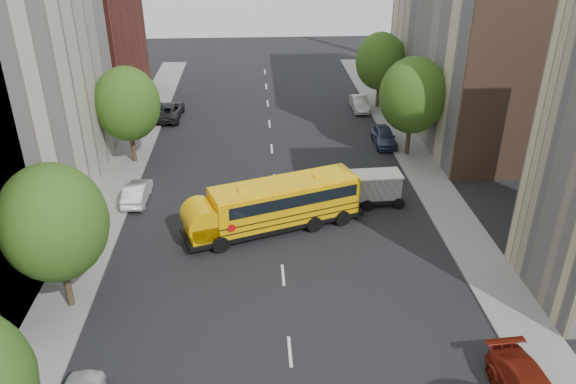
{
  "coord_description": "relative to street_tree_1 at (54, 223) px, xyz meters",
  "views": [
    {
      "loc": [
        -1.28,
        -27.57,
        18.49
      ],
      "look_at": [
        0.52,
        2.0,
        3.13
      ],
      "focal_mm": 35.0,
      "sensor_mm": 36.0,
      "label": 1
    }
  ],
  "objects": [
    {
      "name": "ground",
      "position": [
        11.0,
        4.0,
        -4.95
      ],
      "size": [
        120.0,
        120.0,
        0.0
      ],
      "primitive_type": "plane",
      "color": "black",
      "rests_on": "ground"
    },
    {
      "name": "sidewalk_left",
      "position": [
        -0.5,
        9.0,
        -4.89
      ],
      "size": [
        3.0,
        80.0,
        0.12
      ],
      "primitive_type": "cube",
      "color": "slate",
      "rests_on": "ground"
    },
    {
      "name": "sidewalk_right",
      "position": [
        22.5,
        9.0,
        -4.89
      ],
      "size": [
        3.0,
        80.0,
        0.12
      ],
      "primitive_type": "cube",
      "color": "slate",
      "rests_on": "ground"
    },
    {
      "name": "lane_markings",
      "position": [
        11.0,
        14.0,
        -4.95
      ],
      "size": [
        0.15,
        64.0,
        0.01
      ],
      "primitive_type": "cube",
      "color": "silver",
      "rests_on": "ground"
    },
    {
      "name": "building_left_redbrick",
      "position": [
        -7.0,
        32.0,
        1.55
      ],
      "size": [
        10.0,
        15.0,
        13.0
      ],
      "primitive_type": "cube",
      "color": "maroon",
      "rests_on": "ground"
    },
    {
      "name": "building_right_far",
      "position": [
        29.0,
        24.0,
        4.05
      ],
      "size": [
        10.0,
        22.0,
        18.0
      ],
      "primitive_type": "cube",
      "color": "beige",
      "rests_on": "ground"
    },
    {
      "name": "building_right_sidewall",
      "position": [
        29.0,
        13.0,
        4.05
      ],
      "size": [
        10.1,
        0.3,
        18.0
      ],
      "primitive_type": "cube",
      "color": "brown",
      "rests_on": "ground"
    },
    {
      "name": "street_tree_1",
      "position": [
        0.0,
        0.0,
        0.0
      ],
      "size": [
        5.12,
        5.12,
        7.9
      ],
      "color": "#38281C",
      "rests_on": "ground"
    },
    {
      "name": "street_tree_2",
      "position": [
        0.0,
        18.0,
        -0.12
      ],
      "size": [
        4.99,
        4.99,
        7.71
      ],
      "color": "#38281C",
      "rests_on": "ground"
    },
    {
      "name": "street_tree_4",
      "position": [
        22.0,
        18.0,
        0.12
      ],
      "size": [
        5.25,
        5.25,
        8.1
      ],
      "color": "#38281C",
      "rests_on": "ground"
    },
    {
      "name": "street_tree_5",
      "position": [
        22.0,
        30.0,
        -0.25
      ],
      "size": [
        4.86,
        4.86,
        7.51
      ],
      "color": "#38281C",
      "rests_on": "ground"
    },
    {
      "name": "school_bus",
      "position": [
        10.61,
        6.98,
        -3.14
      ],
      "size": [
        11.69,
        6.27,
        3.25
      ],
      "rotation": [
        0.0,
        0.0,
        0.34
      ],
      "color": "black",
      "rests_on": "ground"
    },
    {
      "name": "safari_truck",
      "position": [
        16.84,
        9.97,
        -3.75
      ],
      "size": [
        5.41,
        2.26,
        2.27
      ],
      "rotation": [
        0.0,
        0.0,
        0.06
      ],
      "color": "black",
      "rests_on": "ground"
    },
    {
      "name": "parked_car_1",
      "position": [
        1.4,
        11.31,
        -4.28
      ],
      "size": [
        1.53,
        4.1,
        1.34
      ],
      "primitive_type": "imported",
      "rotation": [
        0.0,
        0.0,
        3.11
      ],
      "color": "silver",
      "rests_on": "ground"
    },
    {
      "name": "parked_car_2",
      "position": [
        1.4,
        28.14,
        -4.19
      ],
      "size": [
        2.76,
        5.57,
        1.52
      ],
      "primitive_type": "imported",
      "rotation": [
        0.0,
        0.0,
        3.1
      ],
      "color": "black",
      "rests_on": "ground"
    },
    {
      "name": "parked_car_4",
      "position": [
        20.6,
        20.4,
        -4.21
      ],
      "size": [
        1.84,
        4.39,
        1.48
      ],
      "primitive_type": "imported",
      "rotation": [
        0.0,
        0.0,
        -0.02
      ],
      "color": "#343E5C",
      "rests_on": "ground"
    },
    {
      "name": "parked_car_5",
      "position": [
        20.05,
        29.33,
        -4.26
      ],
      "size": [
        1.5,
        4.2,
        1.38
      ],
      "primitive_type": "imported",
      "rotation": [
        0.0,
        0.0,
        0.01
      ],
      "color": "#A7A8A2",
      "rests_on": "ground"
    }
  ]
}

